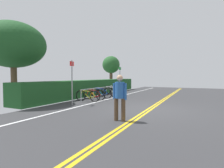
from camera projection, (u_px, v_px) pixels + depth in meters
The scene contains 17 objects.
ground_plane at pixel (150, 110), 8.09m from camera, with size 33.78×10.06×0.05m, color #353538.
centre_line_yellow_inner at pixel (152, 109), 8.05m from camera, with size 30.40×0.10×0.00m, color gold.
centre_line_yellow_outer at pixel (148, 109), 8.12m from camera, with size 30.40×0.10×0.00m, color gold.
bike_lane_stripe_white at pixel (89, 104), 9.56m from camera, with size 30.40×0.12×0.00m, color white.
bike_rack at pixel (104, 90), 12.61m from camera, with size 5.51×0.05×0.74m.
bicycle_0 at pixel (88, 96), 10.63m from camera, with size 0.46×1.66×0.72m.
bicycle_1 at pixel (94, 94), 11.34m from camera, with size 0.46×1.75×0.72m.
bicycle_2 at pixel (101, 93), 12.27m from camera, with size 0.46×1.71×0.74m.
bicycle_3 at pixel (108, 92), 12.92m from camera, with size 0.61×1.62×0.70m.
bicycle_4 at pixel (112, 91), 13.76m from camera, with size 0.46×1.82×0.76m.
bicycle_5 at pixel (116, 90), 14.60m from camera, with size 0.50×1.71×0.76m.
pedestrian at pixel (120, 95), 5.91m from camera, with size 0.32×0.49×1.55m.
sign_post_near at pixel (72, 78), 9.31m from camera, with size 0.36×0.08×2.35m.
sign_post_far at pixel (120, 77), 15.80m from camera, with size 0.36×0.08×2.38m.
hedge_backdrop at pixel (94, 87), 14.72m from camera, with size 14.46×1.31×1.20m, color #1C4C21.
tree_near_left at pixel (13, 45), 9.69m from camera, with size 3.48×3.48×4.49m.
tree_mid at pixel (111, 65), 20.52m from camera, with size 2.01×2.01×3.85m.
Camera 1 is at (-7.97, -1.98, 1.50)m, focal length 28.32 mm.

